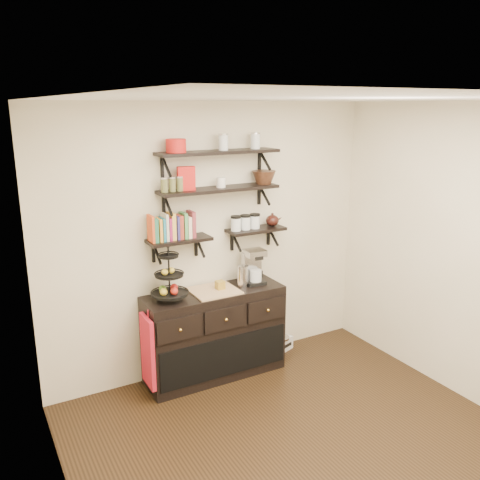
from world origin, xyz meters
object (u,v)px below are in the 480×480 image
sideboard (215,334)px  coffee_maker (253,267)px  fruit_stand (170,282)px  radio (281,344)px

sideboard → coffee_maker: (0.46, 0.02, 0.62)m
fruit_stand → coffee_maker: size_ratio=1.41×
fruit_stand → radio: (1.33, 0.11, -0.99)m
fruit_stand → coffee_maker: bearing=1.3°
fruit_stand → radio: size_ratio=1.68×
sideboard → coffee_maker: bearing=3.0°
sideboard → coffee_maker: 0.77m
fruit_stand → radio: fruit_stand is taller
coffee_maker → fruit_stand: bearing=-174.9°
radio → sideboard: bearing=168.1°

